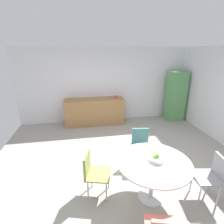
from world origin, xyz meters
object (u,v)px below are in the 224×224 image
round_table (153,168)px  mug_white (116,97)px  chair_gray (214,173)px  chair_teal (141,143)px  chair_olive (93,170)px  fruit_bowl (157,158)px  locker_cabinet (175,96)px

round_table → mug_white: 3.48m
chair_gray → mug_white: (-0.95, 3.64, 0.43)m
mug_white → chair_teal: bearing=-88.1°
mug_white → chair_gray: bearing=-75.4°
chair_olive → fruit_bowl: size_ratio=3.29×
chair_gray → mug_white: bearing=104.6°
locker_cabinet → round_table: (-2.28, -3.40, -0.26)m
locker_cabinet → round_table: size_ratio=1.48×
chair_olive → fruit_bowl: 1.10m
chair_olive → fruit_bowl: (1.03, -0.26, 0.28)m
fruit_bowl → chair_olive: bearing=165.7°
fruit_bowl → chair_gray: bearing=-10.8°
round_table → chair_olive: bearing=164.7°
round_table → chair_teal: bearing=82.2°
chair_teal → fruit_bowl: 1.05m
chair_olive → mug_white: mug_white is taller
round_table → chair_olive: size_ratio=1.46×
locker_cabinet → chair_gray: bearing=-109.5°
fruit_bowl → chair_teal: bearing=84.7°
round_table → chair_gray: (1.01, -0.18, -0.11)m
round_table → fruit_bowl: (0.05, 0.01, 0.17)m
chair_gray → locker_cabinet: bearing=70.5°
locker_cabinet → chair_olive: size_ratio=2.15×
chair_gray → chair_olive: bearing=167.4°
locker_cabinet → chair_olive: (-3.26, -3.13, -0.37)m
chair_olive → mug_white: bearing=71.9°
round_table → chair_teal: size_ratio=1.46×
locker_cabinet → round_table: bearing=-123.8°
chair_teal → chair_olive: bearing=-146.6°
chair_olive → fruit_bowl: fruit_bowl is taller
locker_cabinet → mug_white: locker_cabinet is taller
locker_cabinet → chair_gray: size_ratio=2.15×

